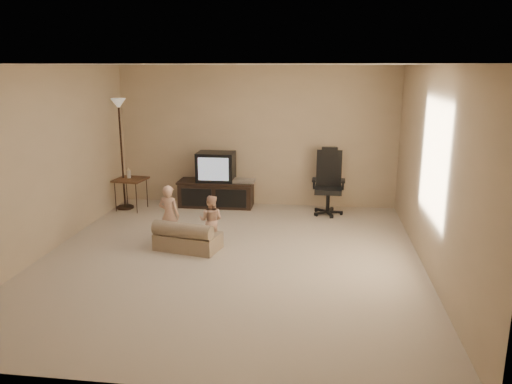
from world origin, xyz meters
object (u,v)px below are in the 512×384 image
Objects in this scene: toddler_left at (169,215)px; floor_lamp at (120,129)px; child_sofa at (187,238)px; tv_stand at (216,184)px; side_table at (130,180)px; office_chair at (328,190)px; toddler_right at (211,220)px.

floor_lamp is at bearing -39.06° from toddler_left.
toddler_left reaches higher than child_sofa.
tv_stand is 1.52m from side_table.
office_chair is 1.51× the size of side_table.
side_table is at bearing 141.19° from child_sofa.
tv_stand reaches higher than child_sofa.
side_table reaches higher than toddler_right.
office_chair is at bearing 3.22° from side_table.
toddler_right is (0.59, 0.05, -0.07)m from toddler_left.
floor_lamp is at bearing -168.01° from tv_stand.
tv_stand is 1.46× the size of child_sofa.
child_sofa is 1.30× the size of toddler_right.
toddler_right is at bearing -131.52° from office_chair.
tv_stand is 2.25m from child_sofa.
tv_stand is 1.93m from floor_lamp.
toddler_right is (0.29, 0.25, 0.19)m from child_sofa.
tv_stand is 1.22× the size of office_chair.
office_chair reaches higher than tv_stand.
office_chair is 0.58× the size of floor_lamp.
side_table is at bearing -35.93° from toddler_right.
tv_stand is 1.60× the size of toddler_left.
office_chair is 1.20× the size of child_sofa.
toddler_left is at bearing 158.60° from child_sofa.
side_table is at bearing -41.46° from toddler_left.
tv_stand is at bearing 103.16° from child_sofa.
floor_lamp is at bearing 143.11° from child_sofa.
toddler_right is (-1.66, -1.79, -0.04)m from office_chair.
toddler_left is at bearing -97.42° from tv_stand.
side_table is 0.89m from floor_lamp.
floor_lamp reaches higher than office_chair.
tv_stand is 2.06m from toddler_left.
side_table is (-3.45, -0.19, 0.13)m from office_chair.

